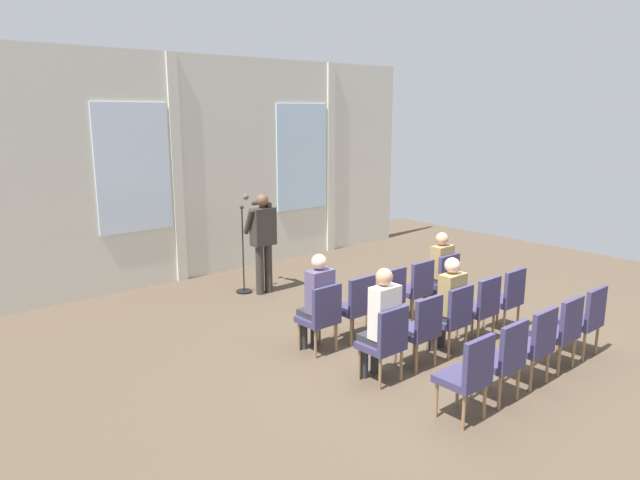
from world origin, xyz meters
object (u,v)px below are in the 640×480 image
(chair_r1_c0, at_px, (386,340))
(chair_r2_c4, at_px, (586,317))
(chair_r1_c2, at_px, (453,316))
(audience_r1_c2, at_px, (448,300))
(chair_r0_c2, at_px, (388,295))
(chair_r1_c3, at_px, (481,305))
(chair_r2_c0, at_px, (469,373))
(chair_r2_c1, at_px, (503,356))
(chair_r2_c2, at_px, (534,341))
(chair_r0_c0, at_px, (321,314))
(chair_r0_c4, at_px, (443,279))
(audience_r0_c0, at_px, (317,298))
(chair_r0_c3, at_px, (416,286))
(chair_r1_c1, at_px, (421,327))
(audience_r1_c0, at_px, (381,319))
(mic_stand, at_px, (244,274))
(speaker, at_px, (263,236))
(audience_r0_c4, at_px, (439,267))
(chair_r2_c3, at_px, (561,328))
(chair_r1_c4, at_px, (507,296))
(chair_r0_c1, at_px, (356,304))

(chair_r1_c0, distance_m, chair_r2_c4, 2.78)
(chair_r1_c2, distance_m, audience_r1_c2, 0.21)
(chair_r0_c2, distance_m, chair_r2_c4, 2.62)
(chair_r1_c3, bearing_deg, chair_r2_c0, -148.86)
(chair_r2_c1, xyz_separation_m, chair_r2_c2, (0.63, 0.00, 0.00))
(chair_r2_c2, bearing_deg, chair_r2_c0, 180.00)
(chair_r0_c0, bearing_deg, chair_r0_c4, 0.00)
(audience_r0_c0, distance_m, chair_r0_c3, 1.91)
(audience_r0_c0, height_order, chair_r1_c1, audience_r0_c0)
(audience_r1_c0, xyz_separation_m, chair_r1_c3, (1.90, -0.08, -0.23))
(mic_stand, bearing_deg, chair_r1_c1, -90.64)
(speaker, height_order, audience_r0_c0, speaker)
(chair_r0_c4, xyz_separation_m, audience_r0_c4, (0.00, 0.08, 0.18))
(chair_r0_c3, distance_m, audience_r1_c2, 1.26)
(chair_r0_c3, height_order, chair_r2_c0, same)
(speaker, height_order, audience_r0_c4, speaker)
(chair_r1_c1, bearing_deg, chair_r1_c2, 0.00)
(audience_r0_c0, relative_size, chair_r2_c3, 1.42)
(chair_r0_c4, bearing_deg, audience_r1_c0, -157.10)
(speaker, distance_m, audience_r0_c0, 2.73)
(chair_r0_c4, distance_m, chair_r1_c1, 2.22)
(chair_r1_c4, distance_m, chair_r2_c3, 1.31)
(chair_r0_c0, distance_m, chair_r0_c2, 1.27)
(chair_r1_c4, bearing_deg, chair_r1_c0, 180.00)
(chair_r1_c1, relative_size, chair_r2_c1, 1.00)
(chair_r1_c3, bearing_deg, chair_r2_c4, -61.11)
(speaker, bearing_deg, audience_r0_c4, -57.79)
(chair_r2_c1, bearing_deg, chair_r1_c2, 61.11)
(audience_r1_c0, bearing_deg, mic_stand, 80.26)
(speaker, height_order, chair_r1_c4, speaker)
(chair_r0_c1, relative_size, audience_r0_c4, 0.74)
(speaker, bearing_deg, chair_r0_c4, -58.62)
(speaker, distance_m, chair_r0_c3, 2.85)
(mic_stand, relative_size, chair_r0_c2, 1.65)
(audience_r0_c0, distance_m, chair_r2_c2, 2.70)
(chair_r0_c4, bearing_deg, audience_r0_c0, 178.18)
(audience_r1_c2, bearing_deg, chair_r0_c2, 90.00)
(chair_r1_c1, bearing_deg, speaker, 85.56)
(chair_r1_c2, height_order, chair_r2_c0, same)
(chair_r2_c4, bearing_deg, chair_r1_c1, 148.86)
(speaker, relative_size, chair_r2_c2, 1.87)
(chair_r1_c0, bearing_deg, chair_r0_c2, 42.18)
(chair_r0_c0, distance_m, audience_r1_c2, 1.67)
(chair_r2_c2, bearing_deg, chair_r2_c1, 180.00)
(chair_r0_c4, xyz_separation_m, chair_r2_c4, (0.00, -2.30, 0.00))
(chair_r2_c4, bearing_deg, chair_r1_c4, 90.00)
(speaker, bearing_deg, chair_r1_c1, -94.44)
(chair_r0_c0, height_order, chair_r1_c2, same)
(chair_r0_c4, bearing_deg, chair_r0_c0, 180.00)
(chair_r2_c2, xyz_separation_m, chair_r2_c3, (0.63, 0.00, 0.00))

